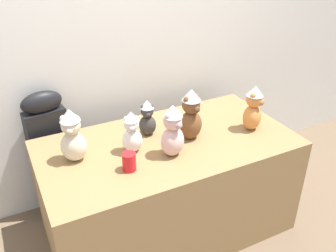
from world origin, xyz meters
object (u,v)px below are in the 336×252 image
instrument_case (51,154)px  teddy_bear_cream (72,136)px  teddy_bear_charcoal (147,118)px  teddy_bear_ginger (253,108)px  teddy_bear_blush (173,131)px  party_cup_red (129,162)px  display_table (168,187)px  teddy_bear_snow (132,132)px  teddy_bear_chestnut (191,115)px

instrument_case → teddy_bear_cream: 0.64m
teddy_bear_charcoal → instrument_case: bearing=160.6°
instrument_case → teddy_bear_ginger: (1.26, -0.66, 0.39)m
teddy_bear_cream → instrument_case: bearing=125.5°
teddy_bear_blush → teddy_bear_cream: 0.59m
instrument_case → teddy_bear_blush: size_ratio=2.97×
teddy_bear_cream → party_cup_red: (0.25, -0.24, -0.11)m
display_table → teddy_bear_snow: (-0.24, 0.01, 0.50)m
teddy_bear_snow → teddy_bear_chestnut: size_ratio=0.79×
teddy_bear_ginger → party_cup_red: (-0.93, -0.07, -0.10)m
teddy_bear_blush → teddy_bear_ginger: teddy_bear_blush is taller
teddy_bear_cream → teddy_bear_chestnut: 0.75m
teddy_bear_snow → party_cup_red: teddy_bear_snow is taller
display_table → teddy_bear_chestnut: (0.16, -0.02, 0.54)m
display_table → teddy_bear_snow: size_ratio=6.02×
instrument_case → teddy_bear_blush: teddy_bear_blush is taller
teddy_bear_chestnut → party_cup_red: bearing=-173.1°
instrument_case → party_cup_red: bearing=-73.1°
teddy_bear_snow → teddy_bear_chestnut: bearing=17.1°
teddy_bear_charcoal → teddy_bear_chestnut: size_ratio=0.72×
display_table → party_cup_red: size_ratio=15.08×
teddy_bear_snow → teddy_bear_ginger: bearing=13.3°
teddy_bear_charcoal → teddy_bear_chestnut: (0.23, -0.17, 0.05)m
teddy_bear_blush → teddy_bear_cream: bearing=141.0°
display_table → teddy_bear_charcoal: 0.52m
teddy_bear_chestnut → teddy_bear_charcoal: bearing=133.6°
teddy_bear_blush → display_table: bearing=56.3°
teddy_bear_chestnut → party_cup_red: size_ratio=3.18×
teddy_bear_cream → teddy_bear_ginger: teddy_bear_cream is taller
teddy_bear_blush → teddy_bear_chestnut: bearing=14.2°
display_table → teddy_bear_snow: 0.56m
teddy_bear_charcoal → display_table: bearing=-47.9°
teddy_bear_blush → teddy_bear_cream: teddy_bear_cream is taller
display_table → party_cup_red: bearing=-153.1°
teddy_bear_charcoal → teddy_bear_snow: bearing=-123.7°
teddy_bear_snow → teddy_bear_ginger: (0.83, -0.10, 0.02)m
display_table → instrument_case: (-0.67, 0.56, 0.14)m
instrument_case → teddy_bear_snow: bearing=-60.3°
display_table → teddy_bear_snow: teddy_bear_snow is taller
party_cup_red → teddy_bear_cream: bearing=136.3°
teddy_bear_snow → instrument_case: bearing=147.8°
display_table → teddy_bear_ginger: teddy_bear_ginger is taller
teddy_bear_cream → party_cup_red: size_ratio=3.08×
instrument_case → teddy_bear_chestnut: 1.09m
teddy_bear_snow → teddy_bear_cream: teddy_bear_cream is taller
display_table → teddy_bear_blush: (-0.04, -0.14, 0.53)m
teddy_bear_charcoal → teddy_bear_ginger: 0.71m
teddy_bear_chestnut → teddy_bear_blush: bearing=-158.3°
teddy_bear_snow → teddy_bear_cream: size_ratio=0.81×
teddy_bear_ginger → party_cup_red: bearing=150.2°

